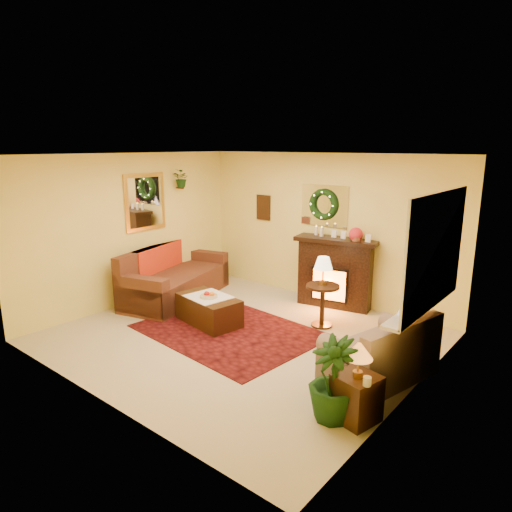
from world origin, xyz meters
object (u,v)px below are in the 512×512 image
Objects in this scene: loveseat at (380,344)px; coffee_table at (209,311)px; fireplace at (336,275)px; side_table_round at (322,306)px; end_table_square at (356,395)px; sofa at (176,275)px.

loveseat reaches higher than coffee_table.
loveseat is 2.79m from coffee_table.
fireplace is 1.01m from side_table_round.
end_table_square is at bearing -7.10° from coffee_table.
sofa reaches higher than end_table_square.
loveseat is (4.10, -0.40, -0.01)m from sofa.
sofa is 1.64× the size of loveseat.
loveseat is 1.30× the size of coffee_table.
loveseat is 1.01m from end_table_square.
loveseat is at bearing 101.60° from end_table_square.
loveseat is at bearing 11.26° from coffee_table.
end_table_square is 3.11m from coffee_table.
side_table_round is (0.31, -0.94, -0.23)m from fireplace.
side_table_round reaches higher than coffee_table.
side_table_round is at bearing 159.13° from loveseat.
sofa is at bearing -160.34° from fireplace.
coffee_table is at bearing -164.39° from loveseat.
sofa is at bearing -171.82° from loveseat.
end_table_square is at bearing -32.73° from sofa.
sofa is 4.12m from loveseat.
loveseat is at bearing -60.02° from fireplace.
side_table_round is at bearing 45.30° from coffee_table.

